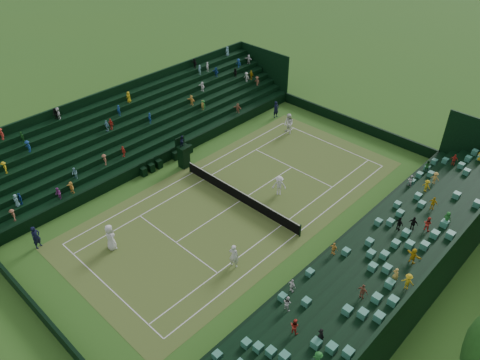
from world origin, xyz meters
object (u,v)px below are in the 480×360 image
at_px(tennis_net, 240,196).
at_px(player_far_east, 279,186).
at_px(player_far_west, 289,124).
at_px(umpire_chair, 183,154).
at_px(player_near_east, 234,256).
at_px(player_near_west, 110,237).

bearing_deg(tennis_net, player_far_east, 59.94).
distance_m(tennis_net, player_far_west, 11.47).
height_order(tennis_net, player_far_west, player_far_west).
distance_m(tennis_net, umpire_chair, 6.80).
distance_m(tennis_net, player_near_east, 6.85).
relative_size(tennis_net, player_near_east, 6.40).
bearing_deg(tennis_net, player_near_east, -49.68).
bearing_deg(tennis_net, player_far_west, 110.10).
xyz_separation_m(umpire_chair, player_near_east, (11.17, -5.41, -0.38)).
relative_size(player_near_east, player_far_west, 0.91).
xyz_separation_m(tennis_net, player_far_west, (-3.94, 10.76, 0.47)).
bearing_deg(player_near_east, tennis_net, -67.75).
height_order(tennis_net, player_near_west, player_near_west).
bearing_deg(player_near_east, player_far_west, -80.43).
distance_m(umpire_chair, player_far_west, 10.94).
height_order(player_far_west, player_far_east, player_far_west).
bearing_deg(umpire_chair, tennis_net, -1.68).
height_order(tennis_net, player_near_east, player_near_east).
bearing_deg(player_far_east, player_far_west, 85.60).
xyz_separation_m(tennis_net, player_near_west, (-2.70, -9.72, 0.47)).
distance_m(umpire_chair, player_far_east, 8.73).
xyz_separation_m(tennis_net, player_near_east, (4.43, -5.22, 0.39)).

